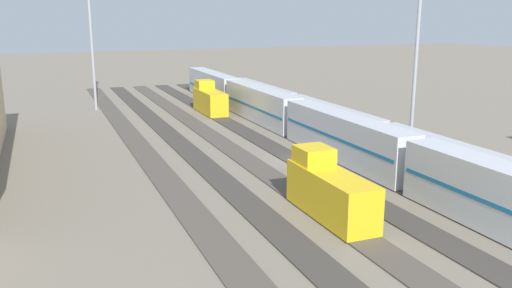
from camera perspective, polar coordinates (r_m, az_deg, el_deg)
name	(u,v)px	position (r m, az deg, el deg)	size (l,w,h in m)	color
ground_plane	(294,160)	(59.86, 4.08, -1.69)	(400.00, 400.00, 0.00)	#756B5B
track_bed_0	(405,147)	(67.60, 15.60, -0.33)	(140.00, 2.80, 0.12)	#3D3833
track_bed_1	(370,151)	(64.73, 12.07, -0.73)	(140.00, 2.80, 0.12)	#4C443D
track_bed_2	(333,155)	(62.14, 8.23, -1.17)	(140.00, 2.80, 0.12)	#3D3833
track_bed_3	(294,159)	(59.85, 4.08, -1.63)	(140.00, 2.80, 0.12)	#3D3833
track_bed_4	(252,164)	(57.90, -0.38, -2.12)	(140.00, 2.80, 0.12)	#4C443D
track_bed_5	(208,169)	(56.33, -5.12, -2.62)	(140.00, 2.80, 0.12)	#3D3833
track_bed_6	(161,174)	(55.17, -10.10, -3.13)	(140.00, 2.80, 0.12)	#4C443D
train_on_track_2	(296,118)	(70.11, 4.26, 2.75)	(95.60, 3.06, 5.00)	silver
train_on_track_1	(370,134)	(64.39, 12.09, 1.02)	(90.60, 3.06, 4.40)	black
train_on_track_3	(210,100)	(88.61, -4.97, 4.70)	(10.00, 3.00, 5.00)	gold
train_on_track_4	(329,191)	(42.95, 7.81, -4.95)	(10.00, 3.00, 5.00)	gold
light_mast_0	(419,16)	(68.38, 16.98, 12.89)	(2.80, 0.70, 24.03)	#9EA0A5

